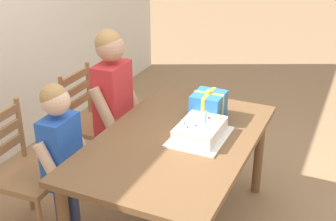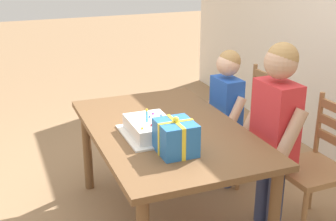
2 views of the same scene
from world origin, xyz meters
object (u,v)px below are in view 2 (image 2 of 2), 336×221
object	(u,v)px
gift_box_red_large	(176,137)
dining_table	(167,140)
child_younger	(226,105)
chair_right	(317,167)
birthday_cake	(150,128)
chair_left	(251,124)
child_older	(276,120)

from	to	relation	value
gift_box_red_large	dining_table	bearing A→B (deg)	166.56
dining_table	child_younger	distance (m)	0.74
gift_box_red_large	chair_right	size ratio (longest dim) A/B	0.26
birthday_cake	chair_right	world-z (taller)	birthday_cake
dining_table	birthday_cake	size ratio (longest dim) A/B	3.52
birthday_cake	chair_right	size ratio (longest dim) A/B	0.48
gift_box_red_large	chair_left	bearing A→B (deg)	128.00
birthday_cake	chair_right	bearing A→B (deg)	72.02
child_younger	chair_right	bearing A→B (deg)	19.68
birthday_cake	gift_box_red_large	xyz separation A→B (m)	(0.30, 0.05, 0.05)
dining_table	child_older	world-z (taller)	child_older
child_older	chair_right	bearing A→B (deg)	66.45
chair_right	child_younger	size ratio (longest dim) A/B	0.81
chair_left	child_older	size ratio (longest dim) A/B	0.70
dining_table	chair_right	bearing A→B (deg)	65.65
dining_table	birthday_cake	distance (m)	0.21
gift_box_red_large	child_older	distance (m)	0.74
chair_left	child_older	xyz separation A→B (m)	(0.72, -0.28, 0.33)
dining_table	child_older	size ratio (longest dim) A/B	1.18
birthday_cake	gift_box_red_large	world-z (taller)	gift_box_red_large
birthday_cake	chair_left	size ratio (longest dim) A/B	0.48
child_younger	dining_table	bearing A→B (deg)	-60.93
birthday_cake	chair_right	xyz separation A→B (m)	(0.35, 1.07, -0.31)
child_younger	gift_box_red_large	bearing A→B (deg)	-45.23
chair_left	child_older	world-z (taller)	child_older
dining_table	gift_box_red_large	distance (m)	0.42
child_older	child_younger	distance (m)	0.67
birthday_cake	child_younger	xyz separation A→B (m)	(-0.43, 0.79, -0.09)
child_older	dining_table	bearing A→B (deg)	-114.69
chair_right	birthday_cake	bearing A→B (deg)	-107.98
dining_table	gift_box_red_large	bearing A→B (deg)	-13.44
birthday_cake	child_younger	world-z (taller)	child_younger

